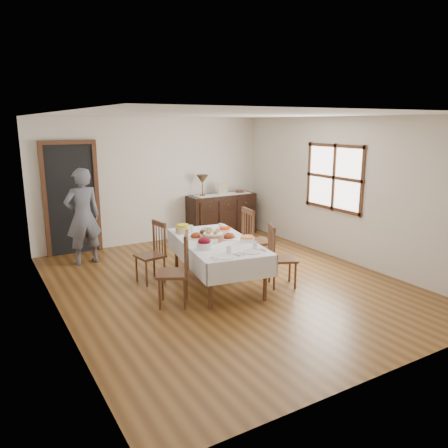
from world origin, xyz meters
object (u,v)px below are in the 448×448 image
person (83,213)px  table_lamp (202,180)px  chair_right_far (255,238)px  chair_left_near (177,269)px  dining_table (217,246)px  sideboard (222,215)px  chair_right_near (279,255)px  chair_left_far (153,252)px

person → table_lamp: person is taller
chair_right_far → chair_left_near: bearing=118.9°
dining_table → chair_right_far: chair_right_far is taller
sideboard → chair_right_near: bearing=-104.5°
person → chair_left_near: bearing=99.3°
sideboard → person: size_ratio=0.84×
chair_right_near → chair_right_far: size_ratio=0.91×
dining_table → table_lamp: size_ratio=4.79×
person → sideboard: bearing=-175.8°
dining_table → chair_left_far: chair_left_far is taller
chair_right_far → chair_right_near: bearing=177.6°
chair_right_near → person: (-2.32, 2.67, 0.43)m
chair_right_far → sideboard: 2.43m
chair_left_near → table_lamp: table_lamp is taller
dining_table → chair_right_near: size_ratio=2.25×
sideboard → chair_left_near: bearing=-129.2°
chair_right_near → sideboard: bearing=9.2°
chair_right_near → chair_left_far: bearing=76.9°
dining_table → sideboard: 3.10m
dining_table → chair_right_near: chair_right_near is taller
sideboard → table_lamp: (-0.47, 0.02, 0.82)m
chair_right_near → table_lamp: 3.34m
chair_right_far → person: (-2.47, 1.80, 0.38)m
sideboard → person: bearing=-170.4°
chair_left_near → sideboard: 3.95m
chair_left_far → table_lamp: table_lamp is taller
chair_left_near → chair_right_far: bearing=140.8°
dining_table → person: size_ratio=1.19×
chair_left_far → sideboard: (2.44, 2.00, -0.02)m
table_lamp → sideboard: bearing=-2.0°
chair_right_far → person: person is taller
chair_left_near → person: bearing=-136.5°
dining_table → person: bearing=135.3°
chair_right_near → person: bearing=64.8°
dining_table → sideboard: bearing=67.5°
chair_left_far → table_lamp: 2.93m
chair_left_near → sideboard: (2.50, 3.06, -0.05)m
person → chair_right_near: bearing=125.6°
dining_table → table_lamp: (1.15, 2.65, 0.66)m
dining_table → sideboard: size_ratio=1.42×
sideboard → person: person is taller
chair_right_far → table_lamp: (0.22, 2.35, 0.74)m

